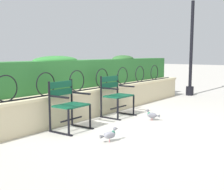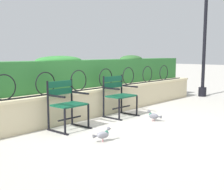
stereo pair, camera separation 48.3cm
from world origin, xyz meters
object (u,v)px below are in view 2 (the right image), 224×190
at_px(park_chair_left, 66,103).
at_px(park_chair_right, 119,94).
at_px(lamppost, 204,42).
at_px(pigeon_far_side, 154,116).
at_px(pigeon_near_chairs, 102,135).

distance_m(park_chair_left, park_chair_right, 1.42).
xyz_separation_m(park_chair_right, lamppost, (3.95, -0.05, 1.20)).
relative_size(park_chair_right, lamppost, 0.27).
relative_size(park_chair_right, pigeon_far_side, 3.02).
bearing_deg(park_chair_left, park_chair_right, 0.45).
bearing_deg(park_chair_left, pigeon_near_chairs, -98.11).
distance_m(park_chair_left, pigeon_far_side, 1.75).
bearing_deg(pigeon_near_chairs, pigeon_far_side, 6.22).
bearing_deg(pigeon_near_chairs, lamppost, 9.88).
bearing_deg(pigeon_far_side, park_chair_left, 151.40).
bearing_deg(park_chair_right, pigeon_far_side, -83.96).
height_order(park_chair_left, lamppost, lamppost).
distance_m(park_chair_left, pigeon_near_chairs, 1.07).
bearing_deg(park_chair_left, lamppost, -0.45).
bearing_deg(park_chair_right, pigeon_near_chairs, -147.03).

